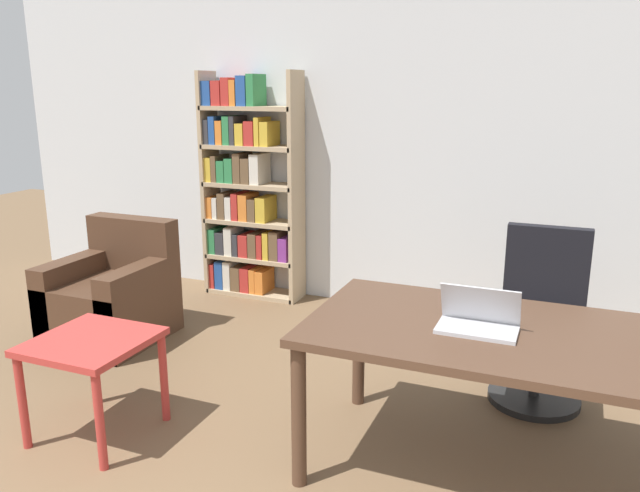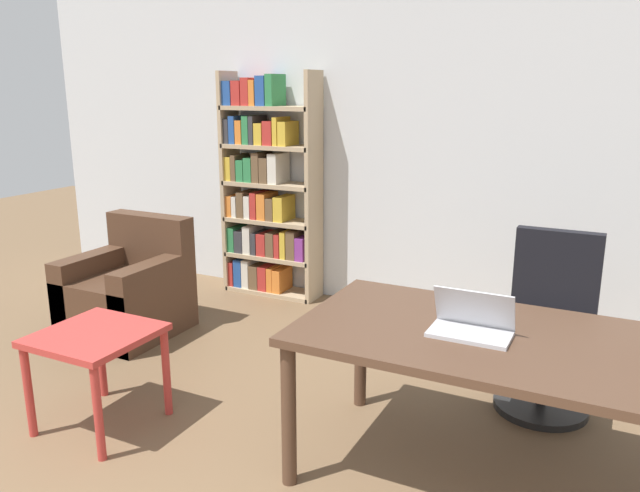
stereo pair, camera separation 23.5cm
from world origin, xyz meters
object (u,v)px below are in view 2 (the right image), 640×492
at_px(armchair, 129,294).
at_px(bookshelf, 265,193).
at_px(side_table_blue, 96,347).
at_px(laptop, 471,324).
at_px(office_chair, 549,332).
at_px(desk, 506,354).

relative_size(armchair, bookshelf, 0.44).
bearing_deg(side_table_blue, armchair, 126.77).
relative_size(laptop, office_chair, 0.35).
distance_m(desk, side_table_blue, 2.10).
bearing_deg(armchair, bookshelf, 71.56).
distance_m(laptop, side_table_blue, 1.96).
bearing_deg(desk, office_chair, 84.74).
xyz_separation_m(side_table_blue, armchair, (-0.82, 1.10, -0.16)).
relative_size(desk, side_table_blue, 3.24).
distance_m(desk, office_chair, 0.94).
distance_m(armchair, bookshelf, 1.48).
bearing_deg(laptop, desk, 14.20).
xyz_separation_m(desk, bookshelf, (-2.44, 1.94, 0.25)).
height_order(office_chair, bookshelf, bookshelf).
height_order(laptop, side_table_blue, laptop).
distance_m(desk, armchair, 2.97).
xyz_separation_m(side_table_blue, bookshelf, (-0.39, 2.37, 0.45)).
distance_m(office_chair, armchair, 2.96).
height_order(side_table_blue, bookshelf, bookshelf).
relative_size(laptop, armchair, 0.41).
xyz_separation_m(desk, laptop, (-0.15, -0.04, 0.13)).
xyz_separation_m(laptop, office_chair, (0.24, 0.95, -0.34)).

